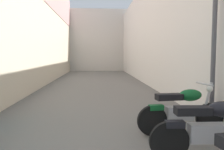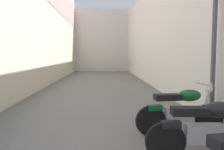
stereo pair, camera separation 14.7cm
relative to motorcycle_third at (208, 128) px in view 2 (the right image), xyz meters
name	(u,v)px [view 2 (the right image)]	position (x,y,z in m)	size (l,w,h in m)	color
ground_plane	(99,93)	(-1.74, 6.34, -0.50)	(40.28, 40.28, 0.00)	#66635E
building_left	(39,6)	(-4.61, 8.29, 3.43)	(0.45, 24.28, 7.79)	beige
building_right	(158,30)	(1.14, 8.34, 2.31)	(0.45, 24.28, 5.63)	silver
building_far_end	(101,41)	(-1.74, 21.48, 2.60)	(8.35, 2.00, 6.20)	beige
motorcycle_third	(208,128)	(0.00, 0.00, 0.00)	(1.85, 0.58, 1.04)	black
motorcycle_fourth	(181,110)	(0.00, 1.22, 0.00)	(1.84, 0.58, 1.04)	black
street_lamp	(211,7)	(0.69, 1.58, 2.08)	(0.79, 0.18, 4.38)	#47474C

